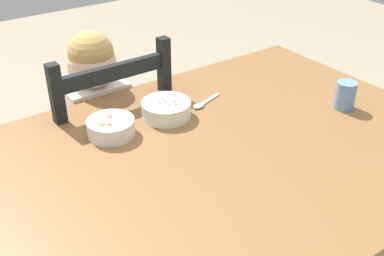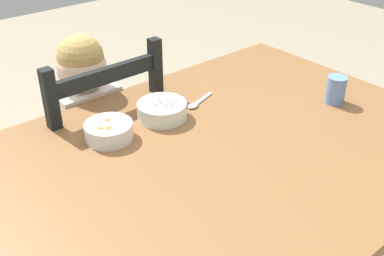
{
  "view_description": "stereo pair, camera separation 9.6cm",
  "coord_description": "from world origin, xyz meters",
  "px_view_note": "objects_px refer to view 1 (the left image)",
  "views": [
    {
      "loc": [
        -0.73,
        -0.85,
        1.49
      ],
      "look_at": [
        -0.07,
        0.07,
        0.82
      ],
      "focal_mm": 44.07,
      "sensor_mm": 36.0,
      "label": 1
    },
    {
      "loc": [
        -0.8,
        -0.8,
        1.49
      ],
      "look_at": [
        -0.07,
        0.07,
        0.82
      ],
      "focal_mm": 44.07,
      "sensor_mm": 36.0,
      "label": 2
    }
  ],
  "objects_px": {
    "dining_chair": "(106,161)",
    "child_figure": "(102,121)",
    "bowl_of_peas": "(166,109)",
    "bowl_of_carrots": "(111,127)",
    "spoon": "(202,104)",
    "drinking_cup": "(345,95)",
    "dining_table": "(227,175)"
  },
  "relations": [
    {
      "from": "dining_chair",
      "to": "child_figure",
      "type": "xyz_separation_m",
      "value": [
        -0.0,
        -0.01,
        0.18
      ]
    },
    {
      "from": "child_figure",
      "to": "bowl_of_carrots",
      "type": "relative_size",
      "value": 6.95
    },
    {
      "from": "dining_table",
      "to": "spoon",
      "type": "height_order",
      "value": "spoon"
    },
    {
      "from": "dining_table",
      "to": "bowl_of_carrots",
      "type": "distance_m",
      "value": 0.37
    },
    {
      "from": "dining_chair",
      "to": "bowl_of_carrots",
      "type": "distance_m",
      "value": 0.45
    },
    {
      "from": "dining_table",
      "to": "drinking_cup",
      "type": "distance_m",
      "value": 0.48
    },
    {
      "from": "child_figure",
      "to": "dining_chair",
      "type": "bearing_deg",
      "value": 87.79
    },
    {
      "from": "dining_chair",
      "to": "bowl_of_carrots",
      "type": "xyz_separation_m",
      "value": [
        -0.1,
        -0.3,
        0.33
      ]
    },
    {
      "from": "bowl_of_peas",
      "to": "bowl_of_carrots",
      "type": "height_order",
      "value": "bowl_of_peas"
    },
    {
      "from": "spoon",
      "to": "drinking_cup",
      "type": "distance_m",
      "value": 0.46
    },
    {
      "from": "spoon",
      "to": "dining_chair",
      "type": "bearing_deg",
      "value": 127.79
    },
    {
      "from": "dining_table",
      "to": "bowl_of_peas",
      "type": "xyz_separation_m",
      "value": [
        -0.05,
        0.25,
        0.13
      ]
    },
    {
      "from": "dining_chair",
      "to": "drinking_cup",
      "type": "distance_m",
      "value": 0.9
    },
    {
      "from": "dining_chair",
      "to": "child_figure",
      "type": "height_order",
      "value": "child_figure"
    },
    {
      "from": "spoon",
      "to": "child_figure",
      "type": "bearing_deg",
      "value": 128.44
    },
    {
      "from": "child_figure",
      "to": "bowl_of_carrots",
      "type": "height_order",
      "value": "child_figure"
    },
    {
      "from": "child_figure",
      "to": "drinking_cup",
      "type": "distance_m",
      "value": 0.84
    },
    {
      "from": "spoon",
      "to": "drinking_cup",
      "type": "relative_size",
      "value": 1.5
    },
    {
      "from": "bowl_of_peas",
      "to": "spoon",
      "type": "xyz_separation_m",
      "value": [
        0.14,
        -0.0,
        -0.02
      ]
    },
    {
      "from": "dining_table",
      "to": "bowl_of_peas",
      "type": "bearing_deg",
      "value": 101.1
    },
    {
      "from": "dining_chair",
      "to": "drinking_cup",
      "type": "xyz_separation_m",
      "value": [
        0.6,
        -0.58,
        0.35
      ]
    },
    {
      "from": "dining_table",
      "to": "child_figure",
      "type": "height_order",
      "value": "child_figure"
    },
    {
      "from": "dining_chair",
      "to": "bowl_of_carrots",
      "type": "bearing_deg",
      "value": -107.82
    },
    {
      "from": "dining_table",
      "to": "dining_chair",
      "type": "height_order",
      "value": "dining_chair"
    },
    {
      "from": "dining_table",
      "to": "bowl_of_peas",
      "type": "relative_size",
      "value": 8.74
    },
    {
      "from": "bowl_of_carrots",
      "to": "dining_table",
      "type": "bearing_deg",
      "value": -45.85
    },
    {
      "from": "bowl_of_carrots",
      "to": "spoon",
      "type": "distance_m",
      "value": 0.33
    },
    {
      "from": "dining_chair",
      "to": "child_figure",
      "type": "distance_m",
      "value": 0.18
    },
    {
      "from": "spoon",
      "to": "drinking_cup",
      "type": "xyz_separation_m",
      "value": [
        0.36,
        -0.28,
        0.04
      ]
    },
    {
      "from": "child_figure",
      "to": "bowl_of_peas",
      "type": "relative_size",
      "value": 6.29
    },
    {
      "from": "child_figure",
      "to": "spoon",
      "type": "height_order",
      "value": "child_figure"
    },
    {
      "from": "dining_table",
      "to": "bowl_of_carrots",
      "type": "relative_size",
      "value": 9.64
    }
  ]
}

